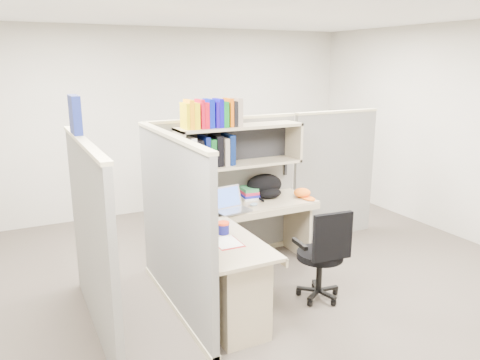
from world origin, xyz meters
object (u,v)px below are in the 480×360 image
desk (238,267)px  backpack (267,186)px  task_chair (322,269)px  laptop (232,200)px  snack_canister (223,228)px

desk → backpack: size_ratio=4.10×
desk → task_chair: (0.79, -0.16, -0.11)m
desk → task_chair: 0.82m
backpack → task_chair: backpack is taller
laptop → snack_canister: bearing=-130.4°
snack_canister → backpack: bearing=42.2°
laptop → task_chair: 1.11m
task_chair → backpack: bearing=87.7°
backpack → laptop: bearing=-130.7°
snack_canister → task_chair: (0.88, -0.29, -0.46)m
laptop → snack_canister: size_ratio=3.15×
laptop → snack_canister: (-0.35, -0.53, -0.07)m
backpack → snack_canister: (-0.93, -0.84, -0.07)m
desk → backpack: (0.84, 0.96, 0.42)m
laptop → backpack: (0.58, 0.31, 0.00)m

